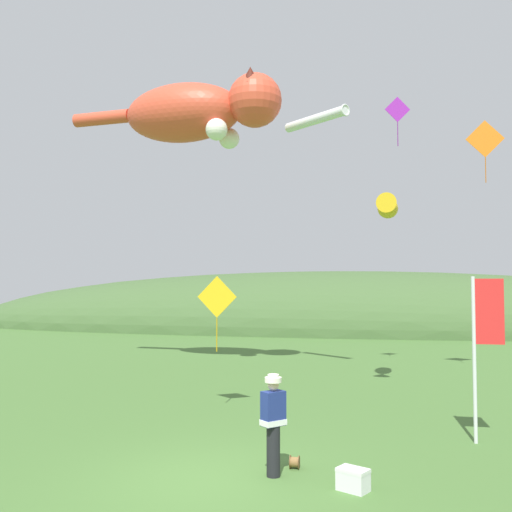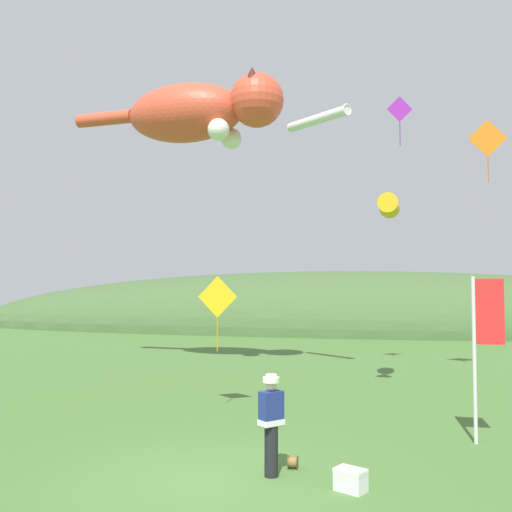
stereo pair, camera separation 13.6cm
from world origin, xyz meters
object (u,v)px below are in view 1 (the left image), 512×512
Objects in this scene: kite_spool at (295,462)px; picnic_cooler at (353,479)px; kite_diamond_orange at (485,139)px; festival_banner_pole at (482,334)px; festival_attendant at (273,421)px; kite_tube_streamer at (316,119)px; kite_giant_cat at (198,112)px; kite_fish_windsock at (388,207)px; kite_diamond_violet at (397,110)px; kite_diamond_gold at (217,298)px.

kite_spool is 1.42m from picnic_cooler.
festival_banner_pole is at bearing -101.45° from kite_diamond_orange.
picnic_cooler is (1.40, -0.42, -0.77)m from festival_attendant.
kite_diamond_orange reaches higher than festival_banner_pole.
festival_banner_pole reaches higher than festival_attendant.
kite_giant_cat is at bearing 175.27° from kite_tube_streamer.
kite_spool is 0.10× the size of kite_fish_windsock.
festival_attendant is at bearing -103.16° from kite_diamond_violet.
picnic_cooler is at bearing -95.23° from kite_fish_windsock.
kite_fish_windsock reaches higher than festival_attendant.
kite_tube_streamer is at bearing 118.91° from festival_banner_pole.
kite_diamond_violet is 10.89m from kite_diamond_gold.
picnic_cooler is 16.43m from kite_giant_cat.
festival_attendant is 3.03× the size of picnic_cooler.
kite_diamond_violet is at bearing 80.77° from kite_fish_windsock.
kite_fish_windsock is at bearing 40.01° from kite_diamond_gold.
kite_diamond_orange is (5.92, 0.44, -0.95)m from kite_tube_streamer.
kite_diamond_violet is (-1.32, 8.61, 7.56)m from festival_banner_pole.
kite_tube_streamer is (-0.25, 10.66, 8.49)m from festival_attendant.
kite_giant_cat is at bearing 111.98° from kite_diamond_gold.
picnic_cooler is 10.69m from kite_fish_windsock.
festival_attendant is 0.70× the size of kite_tube_streamer.
kite_diamond_violet is (2.95, 0.88, 0.42)m from kite_tube_streamer.
picnic_cooler is at bearing -16.83° from festival_attendant.
festival_attendant is 1.02m from kite_spool.
kite_fish_windsock is (0.83, 9.03, 5.66)m from picnic_cooler.
festival_banner_pole is 6.92m from kite_fish_windsock.
festival_banner_pole is 11.54m from kite_diamond_violet.
kite_tube_streamer is (-2.47, 2.06, 3.61)m from kite_fish_windsock.
kite_diamond_orange is (5.67, 11.10, 7.55)m from festival_attendant.
kite_tube_streamer reaches higher than kite_diamond_gold.
kite_spool is 0.13× the size of kite_diamond_violet.
festival_attendant is 10.14m from kite_fish_windsock.
picnic_cooler is 4.76m from festival_banner_pole.
festival_attendant is 7.39× the size of kite_spool.
kite_giant_cat reaches higher than kite_tube_streamer.
festival_attendant is at bearing -88.66° from kite_tube_streamer.
kite_spool is at bearing -103.27° from kite_fish_windsock.
kite_fish_windsock is at bearing 84.77° from picnic_cooler.
kite_diamond_orange is at bearing -8.59° from kite_diamond_violet.
kite_tube_streamer is (-0.56, 10.17, 9.33)m from kite_spool.
festival_banner_pole is 1.90× the size of kite_diamond_violet.
kite_spool is 14.54m from kite_diamond_orange.
festival_banner_pole is (3.71, 2.44, 2.19)m from kite_spool.
kite_spool is at bearing 139.97° from picnic_cooler.
kite_spool is 0.12× the size of kite_diamond_gold.
kite_giant_cat is 8.66m from kite_fish_windsock.
kite_diamond_violet reaches higher than festival_attendant.
kite_tube_streamer reaches higher than kite_fish_windsock.
kite_diamond_violet is at bearing 83.78° from picnic_cooler.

